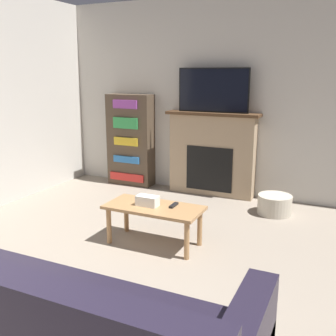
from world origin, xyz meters
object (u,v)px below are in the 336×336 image
(bookshelf, at_px, (131,140))
(storage_basket, at_px, (275,205))
(fireplace, at_px, (212,154))
(couch, at_px, (31,334))
(coffee_table, at_px, (154,212))
(tv, at_px, (213,90))

(bookshelf, relative_size, storage_basket, 3.36)
(fireplace, relative_size, couch, 0.53)
(fireplace, height_order, coffee_table, fireplace)
(tv, distance_m, couch, 3.92)
(couch, bearing_deg, tv, 93.57)
(tv, height_order, coffee_table, tv)
(fireplace, distance_m, coffee_table, 1.87)
(tv, xyz_separation_m, storage_basket, (0.98, -0.43, -1.34))
(fireplace, distance_m, couch, 3.77)
(coffee_table, bearing_deg, fireplace, 90.99)
(fireplace, distance_m, bookshelf, 1.31)
(bookshelf, height_order, storage_basket, bookshelf)
(couch, height_order, storage_basket, couch)
(coffee_table, bearing_deg, tv, 91.00)
(storage_basket, bearing_deg, bookshelf, 169.40)
(tv, bearing_deg, fireplace, 90.00)
(couch, relative_size, storage_basket, 5.98)
(bookshelf, bearing_deg, couch, -67.60)
(fireplace, xyz_separation_m, couch, (0.23, -3.75, -0.30))
(couch, bearing_deg, storage_basket, 77.31)
(tv, height_order, storage_basket, tv)
(bookshelf, bearing_deg, fireplace, 0.96)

